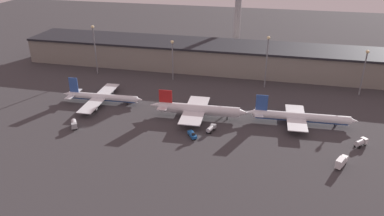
# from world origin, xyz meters

# --- Properties ---
(ground) EXTENTS (600.00, 600.00, 0.00)m
(ground) POSITION_xyz_m (0.00, 0.00, 0.00)
(ground) COLOR #383538
(terminal_building) EXTENTS (251.35, 30.62, 15.79)m
(terminal_building) POSITION_xyz_m (0.00, 85.33, 7.93)
(terminal_building) COLOR gray
(terminal_building) RESTS_ON ground
(airplane_0) EXTENTS (42.02, 37.28, 12.20)m
(airplane_0) POSITION_xyz_m (-52.67, 21.85, 2.91)
(airplane_0) COLOR white
(airplane_0) RESTS_ON ground
(airplane_1) EXTENTS (45.81, 30.89, 12.35)m
(airplane_1) POSITION_xyz_m (-2.57, 16.52, 3.86)
(airplane_1) COLOR silver
(airplane_1) RESTS_ON ground
(airplane_2) EXTENTS (49.03, 26.49, 12.61)m
(airplane_2) POSITION_xyz_m (42.46, 19.99, 3.34)
(airplane_2) COLOR white
(airplane_2) RESTS_ON ground
(service_vehicle_0) EXTENTS (5.26, 6.52, 3.05)m
(service_vehicle_0) POSITION_xyz_m (-52.87, -5.32, 1.73)
(service_vehicle_0) COLOR #9EA3A8
(service_vehicle_0) RESTS_ON ground
(service_vehicle_1) EXTENTS (5.11, 6.13, 2.69)m
(service_vehicle_1) POSITION_xyz_m (-0.92, -2.39, 1.27)
(service_vehicle_1) COLOR #195199
(service_vehicle_1) RESTS_ON ground
(service_vehicle_2) EXTENTS (5.59, 5.65, 3.03)m
(service_vehicle_2) POSITION_xyz_m (65.63, 5.80, 1.74)
(service_vehicle_2) COLOR white
(service_vehicle_2) RESTS_ON ground
(service_vehicle_3) EXTENTS (3.66, 6.08, 2.63)m
(service_vehicle_3) POSITION_xyz_m (5.68, 4.41, 1.57)
(service_vehicle_3) COLOR #9EA3A8
(service_vehicle_3) RESTS_ON ground
(service_vehicle_4) EXTENTS (5.27, 7.56, 3.82)m
(service_vehicle_4) POSITION_xyz_m (56.14, -11.15, 2.10)
(service_vehicle_4) COLOR white
(service_vehicle_4) RESTS_ON ground
(lamp_post_0) EXTENTS (1.80, 1.80, 29.05)m
(lamp_post_0) POSITION_xyz_m (-73.92, 60.82, 18.11)
(lamp_post_0) COLOR slate
(lamp_post_0) RESTS_ON ground
(lamp_post_1) EXTENTS (1.80, 1.80, 23.13)m
(lamp_post_1) POSITION_xyz_m (-26.83, 60.82, 14.86)
(lamp_post_1) COLOR slate
(lamp_post_1) RESTS_ON ground
(lamp_post_2) EXTENTS (1.80, 1.80, 28.47)m
(lamp_post_2) POSITION_xyz_m (25.16, 60.82, 17.80)
(lamp_post_2) COLOR slate
(lamp_post_2) RESTS_ON ground
(lamp_post_3) EXTENTS (1.80, 1.80, 24.22)m
(lamp_post_3) POSITION_xyz_m (73.91, 60.82, 15.47)
(lamp_post_3) COLOR slate
(lamp_post_3) RESTS_ON ground
(control_tower) EXTENTS (9.00, 9.00, 51.45)m
(control_tower) POSITION_xyz_m (1.50, 127.20, 29.52)
(control_tower) COLOR #99999E
(control_tower) RESTS_ON ground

